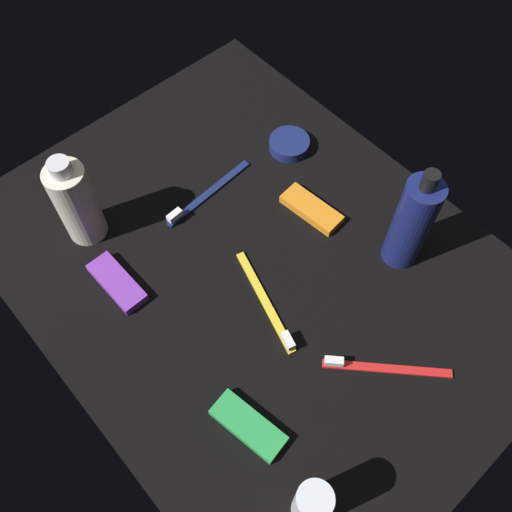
{
  "coord_description": "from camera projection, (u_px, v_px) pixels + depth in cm",
  "views": [
    {
      "loc": [
        -31.64,
        28.4,
        75.58
      ],
      "look_at": [
        0.0,
        0.0,
        3.0
      ],
      "focal_mm": 39.4,
      "sensor_mm": 36.0,
      "label": 1
    }
  ],
  "objects": [
    {
      "name": "toothbrush_navy",
      "position": [
        204.0,
        196.0,
        0.93
      ],
      "size": [
        2.51,
        18.04,
        2.1
      ],
      "color": "navy",
      "rests_on": "ground_plane"
    },
    {
      "name": "ground_plane",
      "position": [
        256.0,
        268.0,
        0.87
      ],
      "size": [
        84.0,
        64.0,
        1.2
      ],
      "primitive_type": "cube",
      "color": "black"
    },
    {
      "name": "toothbrush_red",
      "position": [
        379.0,
        367.0,
        0.78
      ],
      "size": [
        13.93,
        13.21,
        2.1
      ],
      "color": "red",
      "rests_on": "ground_plane"
    },
    {
      "name": "snack_bar_orange",
      "position": [
        311.0,
        209.0,
        0.91
      ],
      "size": [
        10.75,
        5.04,
        1.5
      ],
      "primitive_type": "cube",
      "rotation": [
        0.0,
        0.0,
        0.1
      ],
      "color": "orange",
      "rests_on": "ground_plane"
    },
    {
      "name": "bodywash_bottle",
      "position": [
        76.0,
        202.0,
        0.83
      ],
      "size": [
        6.06,
        6.06,
        16.71
      ],
      "color": "silver",
      "rests_on": "ground_plane"
    },
    {
      "name": "deodorant_stick",
      "position": [
        312.0,
        505.0,
        0.65
      ],
      "size": [
        4.28,
        4.28,
        10.3
      ],
      "primitive_type": "cylinder",
      "color": "silver",
      "rests_on": "ground_plane"
    },
    {
      "name": "cream_tin_left",
      "position": [
        289.0,
        144.0,
        0.98
      ],
      "size": [
        7.08,
        7.08,
        1.97
      ],
      "primitive_type": "cylinder",
      "color": "navy",
      "rests_on": "ground_plane"
    },
    {
      "name": "snack_bar_purple",
      "position": [
        117.0,
        283.0,
        0.84
      ],
      "size": [
        10.45,
        4.14,
        1.5
      ],
      "primitive_type": "cube",
      "rotation": [
        0.0,
        0.0,
        0.01
      ],
      "color": "purple",
      "rests_on": "ground_plane"
    },
    {
      "name": "toothbrush_yellow",
      "position": [
        268.0,
        306.0,
        0.83
      ],
      "size": [
        17.59,
        6.31,
        2.1
      ],
      "color": "yellow",
      "rests_on": "ground_plane"
    },
    {
      "name": "snack_bar_green",
      "position": [
        248.0,
        426.0,
        0.74
      ],
      "size": [
        10.91,
        5.64,
        1.5
      ],
      "primitive_type": "cube",
      "rotation": [
        0.0,
        0.0,
        0.16
      ],
      "color": "green",
      "rests_on": "ground_plane"
    },
    {
      "name": "lotion_bottle",
      "position": [
        412.0,
        223.0,
        0.8
      ],
      "size": [
        5.52,
        5.52,
        19.86
      ],
      "color": "navy",
      "rests_on": "ground_plane"
    }
  ]
}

